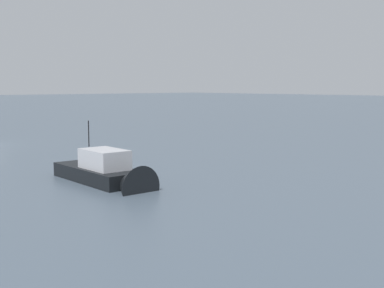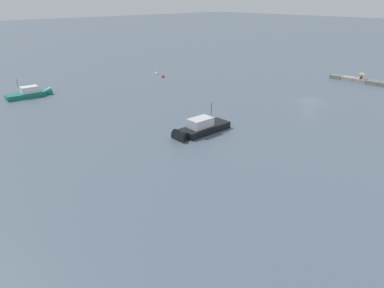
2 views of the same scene
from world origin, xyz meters
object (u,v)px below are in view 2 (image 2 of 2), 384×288
(motorboat_teal_near, at_px, (33,94))
(motorboat_black_mid, at_px, (197,131))
(umbrella_open_yellow, at_px, (362,73))
(mooring_buoy_mid, at_px, (157,73))
(mooring_buoy_far, at_px, (163,77))
(person_seated_maroon_left, at_px, (361,78))

(motorboat_teal_near, distance_m, motorboat_black_mid, 32.78)
(umbrella_open_yellow, xyz_separation_m, mooring_buoy_mid, (34.13, 24.53, -1.71))
(mooring_buoy_mid, relative_size, mooring_buoy_far, 1.01)
(umbrella_open_yellow, height_order, mooring_buoy_far, umbrella_open_yellow)
(person_seated_maroon_left, bearing_deg, mooring_buoy_far, 38.61)
(umbrella_open_yellow, distance_m, motorboat_black_mid, 42.99)
(motorboat_black_mid, xyz_separation_m, mooring_buoy_far, (28.30, -17.31, -0.35))
(person_seated_maroon_left, xyz_separation_m, motorboat_teal_near, (33.99, 50.98, -0.54))
(person_seated_maroon_left, distance_m, mooring_buoy_far, 39.77)
(motorboat_teal_near, distance_m, mooring_buoy_mid, 26.62)
(motorboat_teal_near, height_order, mooring_buoy_far, motorboat_teal_near)
(mooring_buoy_mid, distance_m, mooring_buoy_far, 3.73)
(umbrella_open_yellow, distance_m, motorboat_teal_near, 61.43)
(umbrella_open_yellow, xyz_separation_m, mooring_buoy_far, (30.56, 25.60, -1.71))
(person_seated_maroon_left, height_order, motorboat_black_mid, motorboat_black_mid)
(motorboat_black_mid, height_order, mooring_buoy_far, motorboat_black_mid)
(motorboat_teal_near, xyz_separation_m, mooring_buoy_far, (-3.43, -25.55, -0.31))
(person_seated_maroon_left, distance_m, umbrella_open_yellow, 0.87)
(person_seated_maroon_left, relative_size, mooring_buoy_far, 1.11)
(person_seated_maroon_left, relative_size, motorboat_black_mid, 0.09)
(person_seated_maroon_left, height_order, mooring_buoy_far, person_seated_maroon_left)
(motorboat_teal_near, xyz_separation_m, motorboat_black_mid, (-31.73, -8.24, 0.04))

